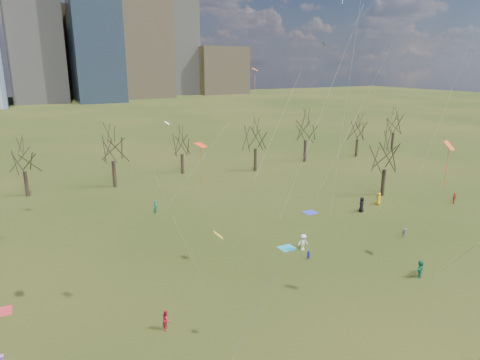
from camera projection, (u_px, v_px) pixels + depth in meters
name	position (u px, v px, depth m)	size (l,w,h in m)	color
ground	(309.00, 300.00, 34.12)	(500.00, 500.00, 0.00)	black
downtown_skyline	(44.00, 18.00, 203.18)	(212.50, 78.00, 118.00)	slate
bare_tree_row	(163.00, 147.00, 64.36)	(113.04, 29.80, 9.50)	black
blanket_teal	(287.00, 248.00, 43.62)	(1.60, 1.50, 0.03)	teal
blanket_navy	(310.00, 212.00, 54.02)	(1.60, 1.50, 0.03)	#2938C3
blanket_crimson	(0.00, 312.00, 32.37)	(1.60, 1.50, 0.03)	red
person_2	(167.00, 320.00, 30.20)	(0.71, 0.56, 1.47)	red
person_3	(405.00, 233.00, 46.11)	(0.71, 0.41, 1.10)	#5B5C60
person_5	(420.00, 269.00, 37.50)	(1.51, 0.48, 1.62)	#1B7C51
person_6	(362.00, 205.00, 54.05)	(0.94, 0.61, 1.93)	black
person_8	(308.00, 255.00, 40.83)	(0.48, 0.37, 0.98)	#2529A0
person_9	(303.00, 242.00, 42.97)	(1.10, 0.63, 1.70)	white
person_10	(454.00, 198.00, 57.36)	(0.88, 0.37, 1.51)	red
person_12	(379.00, 199.00, 56.78)	(0.82, 0.53, 1.68)	yellow
person_13	(155.00, 207.00, 53.44)	(0.62, 0.41, 1.70)	#1A7764
kites_airborne	(279.00, 121.00, 40.49)	(69.42, 42.53, 28.57)	#FC3915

